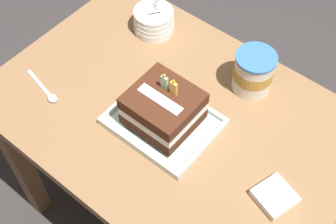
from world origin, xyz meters
name	(u,v)px	position (x,y,z in m)	size (l,w,h in m)	color
ground_plane	(171,218)	(0.00, 0.00, 0.00)	(8.00, 8.00, 0.00)	#383333
dining_table	(172,136)	(0.00, 0.00, 0.61)	(1.02, 0.70, 0.73)	olive
foil_tray	(164,123)	(0.01, -0.05, 0.73)	(0.28, 0.23, 0.02)	silver
birthday_cake	(163,108)	(0.01, -0.05, 0.80)	(0.17, 0.16, 0.16)	#472314
bowl_stack	(154,20)	(-0.25, 0.22, 0.76)	(0.13, 0.13, 0.13)	white
ice_cream_tub	(253,72)	(0.12, 0.22, 0.79)	(0.12, 0.12, 0.13)	silver
serving_spoon_near_tray	(49,94)	(-0.31, -0.18, 0.73)	(0.16, 0.05, 0.01)	silver
napkin_pile	(275,196)	(0.36, -0.05, 0.74)	(0.11, 0.11, 0.02)	white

